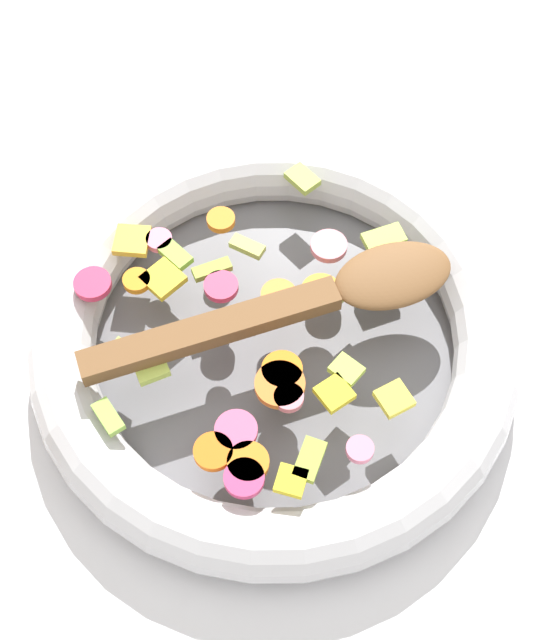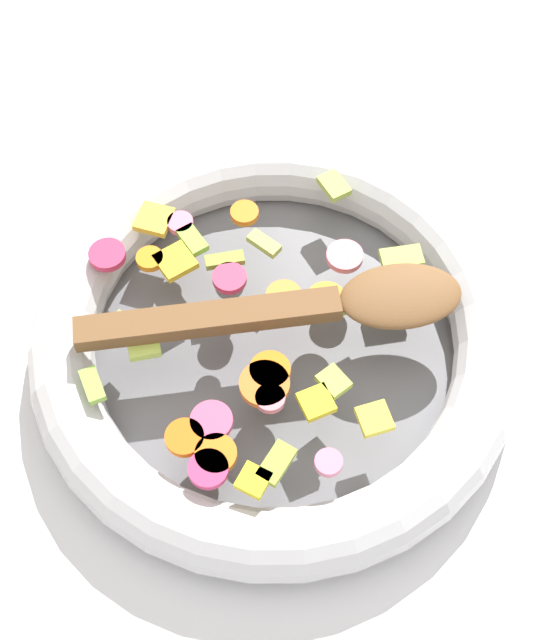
% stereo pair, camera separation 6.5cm
% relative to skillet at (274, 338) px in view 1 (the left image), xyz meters
% --- Properties ---
extents(ground_plane, '(4.00, 4.00, 0.00)m').
position_rel_skillet_xyz_m(ground_plane, '(0.00, 0.00, -0.02)').
color(ground_plane, silver).
extents(skillet, '(0.37, 0.37, 0.05)m').
position_rel_skillet_xyz_m(skillet, '(0.00, 0.00, 0.00)').
color(skillet, slate).
rests_on(skillet, ground_plane).
extents(chopped_vegetables, '(0.27, 0.27, 0.01)m').
position_rel_skillet_xyz_m(chopped_vegetables, '(-0.02, -0.00, 0.03)').
color(chopped_vegetables, orange).
rests_on(chopped_vegetables, skillet).
extents(wooden_spoon, '(0.28, 0.14, 0.01)m').
position_rel_skillet_xyz_m(wooden_spoon, '(0.03, -0.01, 0.04)').
color(wooden_spoon, brown).
rests_on(wooden_spoon, chopped_vegetables).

